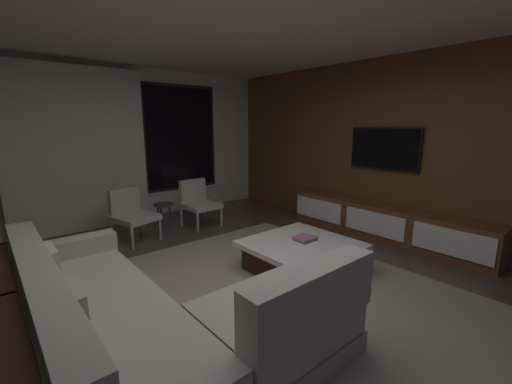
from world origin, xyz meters
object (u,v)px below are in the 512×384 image
at_px(sectional_couch, 148,322).
at_px(side_stool, 163,209).
at_px(book_stack_on_coffee_table, 305,238).
at_px(accent_chair_near_window, 198,200).
at_px(media_console, 384,223).
at_px(accent_chair_by_curtain, 131,212).
at_px(coffee_table, 301,257).
at_px(mounted_tv, 384,149).

relative_size(sectional_couch, side_stool, 5.43).
relative_size(book_stack_on_coffee_table, accent_chair_near_window, 0.30).
xyz_separation_m(book_stack_on_coffee_table, media_console, (1.70, -0.09, -0.13)).
bearing_deg(media_console, accent_chair_near_window, 125.77).
bearing_deg(accent_chair_by_curtain, sectional_couch, -107.50).
height_order(sectional_couch, accent_chair_near_window, sectional_couch).
height_order(coffee_table, book_stack_on_coffee_table, book_stack_on_coffee_table).
relative_size(book_stack_on_coffee_table, mounted_tv, 0.22).
xyz_separation_m(accent_chair_by_curtain, side_stool, (0.54, 0.08, -0.06)).
height_order(accent_chair_by_curtain, side_stool, accent_chair_by_curtain).
height_order(book_stack_on_coffee_table, accent_chair_near_window, accent_chair_near_window).
xyz_separation_m(accent_chair_near_window, mounted_tv, (1.95, -2.25, 0.92)).
bearing_deg(media_console, book_stack_on_coffee_table, 177.02).
bearing_deg(accent_chair_near_window, coffee_table, -90.49).
height_order(book_stack_on_coffee_table, media_console, media_console).
xyz_separation_m(sectional_couch, accent_chair_by_curtain, (0.83, 2.62, 0.14)).
relative_size(coffee_table, media_console, 0.37).
distance_m(accent_chair_near_window, side_stool, 0.61).
xyz_separation_m(book_stack_on_coffee_table, mounted_tv, (1.88, 0.11, 0.97)).
bearing_deg(accent_chair_near_window, accent_chair_by_curtain, -178.90).
relative_size(coffee_table, accent_chair_near_window, 1.49).
bearing_deg(media_console, sectional_couch, -177.03).
relative_size(sectional_couch, accent_chair_by_curtain, 3.21).
distance_m(book_stack_on_coffee_table, media_console, 1.70).
distance_m(coffee_table, book_stack_on_coffee_table, 0.22).
bearing_deg(mounted_tv, book_stack_on_coffee_table, -176.64).
height_order(accent_chair_by_curtain, mounted_tv, mounted_tv).
distance_m(sectional_couch, accent_chair_near_window, 3.30).
bearing_deg(book_stack_on_coffee_table, accent_chair_by_curtain, 117.41).
height_order(side_stool, mounted_tv, mounted_tv).
relative_size(sectional_couch, book_stack_on_coffee_table, 10.51).
relative_size(book_stack_on_coffee_table, accent_chair_by_curtain, 0.30).
xyz_separation_m(coffee_table, media_console, (1.79, -0.06, 0.06)).
height_order(media_console, mounted_tv, mounted_tv).
relative_size(coffee_table, mounted_tv, 1.05).
bearing_deg(sectional_couch, book_stack_on_coffee_table, 7.87).
bearing_deg(book_stack_on_coffee_table, mounted_tv, 3.36).
distance_m(sectional_couch, media_console, 3.74).
distance_m(accent_chair_by_curtain, mounted_tv, 3.92).
xyz_separation_m(media_console, mounted_tv, (0.18, 0.20, 1.10)).
relative_size(sectional_couch, coffee_table, 2.16).
distance_m(sectional_couch, side_stool, 3.03).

